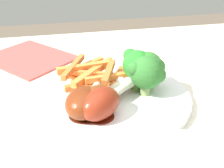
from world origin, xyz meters
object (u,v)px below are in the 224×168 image
broccoli_floret_middle (148,68)px  chicken_drumstick_far (102,101)px  dinner_plate (112,98)px  carrot_fries_pile (94,76)px  broccoli_floret_back (138,66)px  broccoli_floret_front (146,72)px  chicken_drumstick_near (86,101)px  chicken_drumstick_extra (97,99)px

broccoli_floret_middle → chicken_drumstick_far: size_ratio=0.58×
dinner_plate → carrot_fries_pile: carrot_fries_pile is taller
chicken_drumstick_far → broccoli_floret_back: bearing=40.9°
broccoli_floret_middle → chicken_drumstick_far: 0.11m
broccoli_floret_front → carrot_fries_pile: bearing=147.5°
carrot_fries_pile → chicken_drumstick_far: 0.09m
broccoli_floret_front → broccoli_floret_middle: bearing=63.1°
broccoli_floret_back → chicken_drumstick_far: size_ratio=0.61×
chicken_drumstick_near → chicken_drumstick_far: (0.02, -0.01, 0.00)m
chicken_drumstick_extra → broccoli_floret_back: bearing=34.8°
broccoli_floret_back → chicken_drumstick_far: 0.10m
broccoli_floret_middle → broccoli_floret_back: bearing=168.3°
broccoli_floret_middle → carrot_fries_pile: bearing=158.4°
broccoli_floret_back → dinner_plate: bearing=-166.3°
broccoli_floret_front → broccoli_floret_back: bearing=112.8°
dinner_plate → broccoli_floret_front: broccoli_floret_front is taller
carrot_fries_pile → chicken_drumstick_extra: 0.08m
broccoli_floret_front → chicken_drumstick_near: size_ratio=0.57×
dinner_plate → chicken_drumstick_extra: size_ratio=2.59×
broccoli_floret_back → chicken_drumstick_near: size_ratio=0.58×
chicken_drumstick_near → chicken_drumstick_far: chicken_drumstick_far is taller
chicken_drumstick_near → chicken_drumstick_extra: bearing=9.3°
carrot_fries_pile → chicken_drumstick_near: size_ratio=1.21×
broccoli_floret_back → chicken_drumstick_extra: 0.10m
carrot_fries_pile → chicken_drumstick_extra: bearing=-95.7°
broccoli_floret_front → chicken_drumstick_far: bearing=-151.4°
carrot_fries_pile → chicken_drumstick_far: size_ratio=1.26×
chicken_drumstick_far → chicken_drumstick_extra: 0.01m
broccoli_floret_front → chicken_drumstick_far: size_ratio=0.59×
broccoli_floret_middle → chicken_drumstick_near: bearing=-154.3°
broccoli_floret_back → chicken_drumstick_far: bearing=-139.1°
broccoli_floret_middle → carrot_fries_pile: 0.09m
broccoli_floret_front → chicken_drumstick_near: 0.11m
chicken_drumstick_far → broccoli_floret_front: bearing=28.6°
chicken_drumstick_far → carrot_fries_pile: bearing=88.5°
chicken_drumstick_far → chicken_drumstick_extra: bearing=125.9°
chicken_drumstick_far → dinner_plate: bearing=63.7°
broccoli_floret_middle → chicken_drumstick_extra: broccoli_floret_middle is taller
carrot_fries_pile → chicken_drumstick_extra: same height
dinner_plate → chicken_drumstick_near: size_ratio=2.19×
carrot_fries_pile → chicken_drumstick_near: (-0.03, -0.09, 0.00)m
broccoli_floret_front → chicken_drumstick_extra: size_ratio=0.67×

